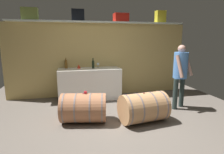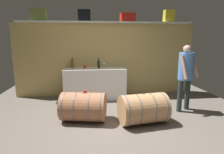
# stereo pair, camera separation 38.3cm
# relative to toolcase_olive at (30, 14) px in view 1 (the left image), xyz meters

# --- Properties ---
(ground_plane) EXTENTS (6.52, 8.24, 0.02)m
(ground_plane) POSITION_rel_toolcase_olive_xyz_m (1.84, -1.74, -2.32)
(ground_plane) COLOR #615850
(back_wall_panel) EXTENTS (5.32, 0.10, 2.12)m
(back_wall_panel) POSITION_rel_toolcase_olive_xyz_m (1.84, 0.15, -1.25)
(back_wall_panel) COLOR tan
(back_wall_panel) RESTS_ON ground
(high_shelf_board) EXTENTS (4.89, 0.40, 0.03)m
(high_shelf_board) POSITION_rel_toolcase_olive_xyz_m (1.84, 0.00, -0.17)
(high_shelf_board) COLOR silver
(high_shelf_board) RESTS_ON back_wall_panel
(toolcase_olive) EXTENTS (0.40, 0.22, 0.31)m
(toolcase_olive) POSITION_rel_toolcase_olive_xyz_m (0.00, 0.00, 0.00)
(toolcase_olive) COLOR olive
(toolcase_olive) RESTS_ON high_shelf_board
(toolcase_black) EXTENTS (0.34, 0.25, 0.31)m
(toolcase_black) POSITION_rel_toolcase_olive_xyz_m (1.22, 0.00, -0.00)
(toolcase_black) COLOR black
(toolcase_black) RESTS_ON high_shelf_board
(toolcase_red) EXTENTS (0.41, 0.31, 0.24)m
(toolcase_red) POSITION_rel_toolcase_olive_xyz_m (2.44, 0.00, -0.04)
(toolcase_red) COLOR red
(toolcase_red) RESTS_ON high_shelf_board
(toolcase_yellow) EXTENTS (0.28, 0.21, 0.35)m
(toolcase_yellow) POSITION_rel_toolcase_olive_xyz_m (3.66, 0.00, 0.02)
(toolcase_yellow) COLOR yellow
(toolcase_yellow) RESTS_ON high_shelf_board
(work_cabinet) EXTENTS (1.72, 0.64, 0.87)m
(work_cabinet) POSITION_rel_toolcase_olive_xyz_m (1.48, -0.23, -1.88)
(work_cabinet) COLOR white
(work_cabinet) RESTS_ON ground
(wine_bottle_amber) EXTENTS (0.08, 0.08, 0.29)m
(wine_bottle_amber) POSITION_rel_toolcase_olive_xyz_m (0.85, -0.02, -1.31)
(wine_bottle_amber) COLOR brown
(wine_bottle_amber) RESTS_ON work_cabinet
(wine_bottle_dark) EXTENTS (0.07, 0.07, 0.29)m
(wine_bottle_dark) POSITION_rel_toolcase_olive_xyz_m (1.59, -0.20, -1.32)
(wine_bottle_dark) COLOR black
(wine_bottle_dark) RESTS_ON work_cabinet
(wine_glass) EXTENTS (0.08, 0.08, 0.14)m
(wine_glass) POSITION_rel_toolcase_olive_xyz_m (1.75, -0.08, -1.34)
(wine_glass) COLOR white
(wine_glass) RESTS_ON work_cabinet
(red_funnel) EXTENTS (0.11, 0.11, 0.11)m
(red_funnel) POSITION_rel_toolcase_olive_xyz_m (1.19, -0.12, -1.39)
(red_funnel) COLOR red
(red_funnel) RESTS_ON work_cabinet
(wine_barrel_near) EXTENTS (1.00, 0.76, 0.61)m
(wine_barrel_near) POSITION_rel_toolcase_olive_xyz_m (1.19, -1.75, -2.01)
(wine_barrel_near) COLOR #A86A47
(wine_barrel_near) RESTS_ON ground
(wine_barrel_far) EXTENTS (1.00, 0.72, 0.61)m
(wine_barrel_far) POSITION_rel_toolcase_olive_xyz_m (2.38, -2.01, -2.00)
(wine_barrel_far) COLOR tan
(wine_barrel_far) RESTS_ON ground
(tasting_cup) EXTENTS (0.06, 0.06, 0.04)m
(tasting_cup) POSITION_rel_toolcase_olive_xyz_m (1.24, -1.75, -1.69)
(tasting_cup) COLOR red
(tasting_cup) RESTS_ON wine_barrel_near
(winemaker_pouring) EXTENTS (0.51, 0.45, 1.54)m
(winemaker_pouring) POSITION_rel_toolcase_olive_xyz_m (3.53, -1.44, -1.36)
(winemaker_pouring) COLOR #273432
(winemaker_pouring) RESTS_ON ground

